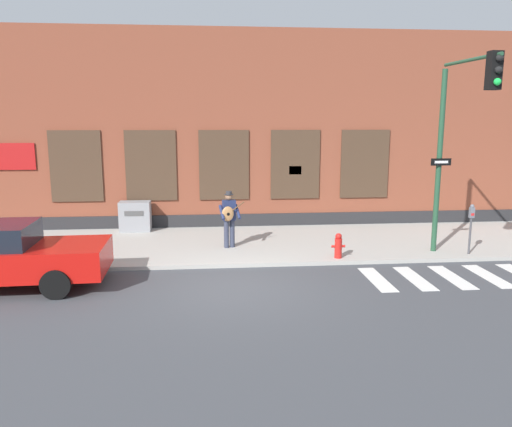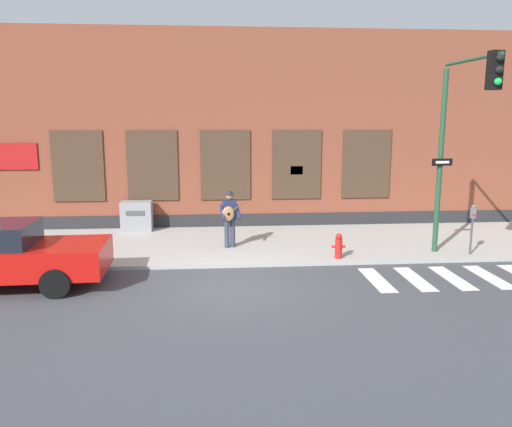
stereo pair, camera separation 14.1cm
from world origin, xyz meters
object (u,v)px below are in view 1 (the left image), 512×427
(red_car, at_px, (2,256))
(busker, at_px, (229,216))
(traffic_light, at_px, (460,124))
(utility_box, at_px, (135,216))
(fire_hydrant, at_px, (338,246))
(parking_meter, at_px, (471,221))

(red_car, distance_m, busker, 6.09)
(traffic_light, relative_size, utility_box, 5.10)
(red_car, xyz_separation_m, fire_hydrant, (8.31, 1.47, -0.32))
(busker, distance_m, parking_meter, 6.91)
(traffic_light, bearing_deg, utility_box, 154.15)
(fire_hydrant, bearing_deg, busker, 154.28)
(red_car, height_order, parking_meter, parking_meter)
(red_car, bearing_deg, parking_meter, 7.26)
(busker, bearing_deg, traffic_light, -16.92)
(utility_box, bearing_deg, parking_meter, -21.71)
(red_car, relative_size, utility_box, 4.47)
(traffic_light, distance_m, parking_meter, 2.85)
(fire_hydrant, bearing_deg, traffic_light, -7.46)
(parking_meter, distance_m, utility_box, 10.67)
(traffic_light, distance_m, fire_hydrant, 4.50)
(red_car, height_order, utility_box, red_car)
(traffic_light, bearing_deg, fire_hydrant, 172.54)
(red_car, relative_size, traffic_light, 0.88)
(parking_meter, bearing_deg, fire_hydrant, -178.87)
(busker, xyz_separation_m, fire_hydrant, (2.96, -1.42, -0.62))
(traffic_light, height_order, parking_meter, traffic_light)
(traffic_light, bearing_deg, busker, 163.08)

